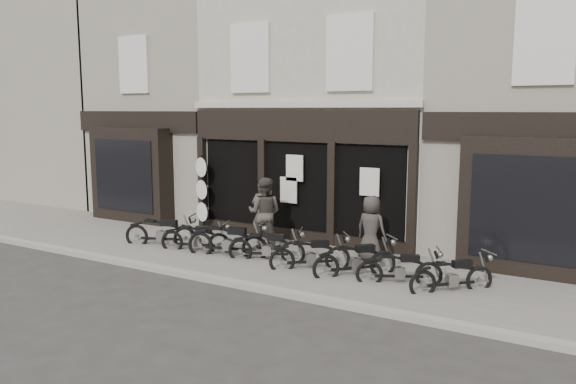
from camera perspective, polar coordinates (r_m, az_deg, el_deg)
The scene contains 19 objects.
ground_plane at distance 14.15m, azimuth -5.03°, elevation -7.68°, with size 90.00×90.00×0.00m, color #2D2B28.
pavement at distance 14.85m, azimuth -3.00°, elevation -6.64°, with size 30.00×4.20×0.12m, color #645E58.
kerb at distance 13.18m, azimuth -8.21°, elevation -8.66°, with size 30.00×0.25×0.13m, color gray.
central_building at distance 18.76m, azimuth 5.53°, elevation 8.88°, with size 7.30×6.22×8.34m.
neighbour_left at distance 22.16m, azimuth -9.77°, elevation 8.61°, with size 5.60×6.73×8.34m.
neighbour_right at distance 17.03m, azimuth 25.41°, elevation 8.03°, with size 5.60×6.73×8.34m.
filler_left at distance 28.17m, azimuth -22.54°, elevation 8.15°, with size 11.00×6.00×8.20m, color gray.
motorcycle_0 at distance 16.25m, azimuth -12.71°, elevation -4.27°, with size 2.04×0.99×1.02m.
motorcycle_1 at distance 15.45m, azimuth -9.29°, elevation -4.93°, with size 1.94×0.88×0.96m.
motorcycle_2 at distance 14.80m, azimuth -6.08°, elevation -5.29°, with size 2.17×0.90×1.06m.
motorcycle_3 at distance 14.33m, azimuth -2.11°, elevation -5.87°, with size 1.91×0.96×0.96m.
motorcycle_4 at distance 13.60m, azimuth 2.36°, elevation -6.67°, with size 1.68×1.42×0.95m.
motorcycle_5 at distance 13.14m, azimuth 6.91°, elevation -7.20°, with size 1.60×1.63×0.99m.
motorcycle_6 at distance 12.73m, azimuth 11.32°, elevation -7.96°, with size 1.76×1.07×0.91m.
motorcycle_7 at distance 12.45m, azimuth 16.37°, elevation -8.49°, with size 1.53×1.51×0.93m.
man_left at distance 15.95m, azimuth -2.55°, elevation -2.07°, with size 0.65×0.43×1.80m, color #453E38.
man_centre at distance 15.42m, azimuth -2.40°, elevation -2.12°, with size 0.95×0.74×1.96m, color #413A34.
man_right at distance 14.26m, azimuth 8.44°, elevation -3.68°, with size 0.81×0.53×1.66m, color #35302C.
advert_sign_post at distance 17.85m, azimuth -8.71°, elevation -0.38°, with size 0.59×0.39×2.50m.
Camera 1 is at (7.92, -11.06, 3.91)m, focal length 35.00 mm.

